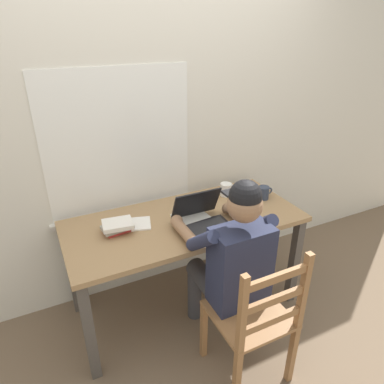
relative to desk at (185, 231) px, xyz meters
The scene contains 13 objects.
ground_plane 0.66m from the desk, ahead, with size 8.00×8.00×0.00m, color brown.
back_wall 0.77m from the desk, 90.65° to the left, with size 6.00×0.08×2.60m.
desk is the anchor object (origin of this frame).
seated_person 0.44m from the desk, 77.14° to the right, with size 0.50×0.60×1.23m.
wooden_chair 0.75m from the desk, 82.12° to the right, with size 0.42×0.42×0.93m.
laptop 0.21m from the desk, 61.03° to the right, with size 0.33×0.32×0.22m.
computer_mouse 0.42m from the desk, 27.67° to the right, with size 0.06×0.10×0.03m, color black.
coffee_mug_white 0.50m from the desk, 23.40° to the left, with size 0.12×0.09×0.10m.
coffee_mug_dark 0.68m from the desk, ahead, with size 0.12×0.08×0.10m.
book_stack_main 0.47m from the desk, behind, with size 0.20×0.17×0.08m.
paper_pile_near_laptop 0.11m from the desk, ahead, with size 0.22×0.18×0.02m, color silver.
paper_pile_back_corner 0.38m from the desk, 166.35° to the left, with size 0.26×0.16×0.01m, color white.
landscape_photo_print 0.28m from the desk, 29.57° to the left, with size 0.13×0.09×0.00m, color #7A4293.
Camera 1 is at (-0.85, -1.85, 1.95)m, focal length 32.61 mm.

